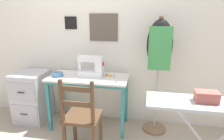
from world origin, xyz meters
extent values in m
plane|color=tan|center=(0.00, 0.00, 0.00)|extent=(14.00, 14.00, 0.00)
cube|color=silver|center=(0.00, 0.58, 1.27)|extent=(10.00, 0.05, 2.55)
cube|color=brown|center=(0.16, 0.54, 1.40)|extent=(0.40, 0.02, 0.38)
cube|color=black|center=(-0.33, 0.55, 1.46)|extent=(0.18, 0.01, 0.18)
cube|color=silver|center=(0.00, 0.26, 0.74)|extent=(1.09, 0.51, 0.02)
cube|color=teal|center=(0.00, 0.04, 0.71)|extent=(1.01, 0.03, 0.04)
cube|color=teal|center=(-0.51, 0.04, 0.37)|extent=(0.04, 0.04, 0.73)
cube|color=teal|center=(0.51, 0.04, 0.37)|extent=(0.04, 0.04, 0.73)
cube|color=teal|center=(-0.51, 0.47, 0.37)|extent=(0.04, 0.04, 0.73)
cube|color=teal|center=(0.51, 0.47, 0.37)|extent=(0.04, 0.04, 0.73)
cube|color=white|center=(0.03, 0.29, 0.80)|extent=(0.33, 0.18, 0.08)
cube|color=white|center=(0.15, 0.29, 0.94)|extent=(0.09, 0.15, 0.20)
cube|color=white|center=(0.01, 0.29, 1.00)|extent=(0.29, 0.13, 0.07)
cube|color=white|center=(-0.12, 0.29, 0.90)|extent=(0.04, 0.10, 0.13)
cylinder|color=#B22D2D|center=(0.20, 0.29, 0.94)|extent=(0.02, 0.06, 0.06)
cylinder|color=#99999E|center=(0.15, 0.29, 1.05)|extent=(0.01, 0.01, 0.02)
cylinder|color=teal|center=(-0.42, 0.20, 0.78)|extent=(0.15, 0.15, 0.05)
cylinder|color=#243D54|center=(-0.42, 0.20, 0.80)|extent=(0.12, 0.12, 0.01)
cube|color=silver|center=(0.45, 0.06, 0.76)|extent=(0.09, 0.08, 0.00)
cube|color=silver|center=(0.44, 0.05, 0.76)|extent=(0.07, 0.09, 0.00)
torus|color=#2870B7|center=(0.40, 0.10, 0.76)|extent=(0.03, 0.03, 0.01)
torus|color=#2870B7|center=(0.40, 0.11, 0.76)|extent=(0.03, 0.03, 0.01)
cylinder|color=orange|center=(0.24, 0.33, 0.77)|extent=(0.03, 0.03, 0.03)
cylinder|color=beige|center=(0.24, 0.33, 0.79)|extent=(0.04, 0.04, 0.00)
cylinder|color=beige|center=(0.24, 0.33, 0.76)|extent=(0.04, 0.04, 0.00)
cylinder|color=yellow|center=(0.30, 0.31, 0.77)|extent=(0.03, 0.03, 0.03)
cylinder|color=beige|center=(0.30, 0.31, 0.79)|extent=(0.04, 0.04, 0.00)
cylinder|color=beige|center=(0.30, 0.31, 0.76)|extent=(0.04, 0.04, 0.00)
cylinder|color=silver|center=(0.35, 0.29, 0.78)|extent=(0.03, 0.03, 0.04)
cylinder|color=beige|center=(0.35, 0.29, 0.80)|extent=(0.03, 0.03, 0.00)
cylinder|color=beige|center=(0.35, 0.29, 0.76)|extent=(0.03, 0.03, 0.00)
cube|color=#513823|center=(0.08, -0.27, 0.44)|extent=(0.40, 0.38, 0.04)
cube|color=#513823|center=(-0.09, -0.11, 0.21)|extent=(0.04, 0.04, 0.42)
cube|color=#513823|center=(0.25, -0.11, 0.21)|extent=(0.04, 0.04, 0.42)
cube|color=#513823|center=(-0.09, -0.43, 0.70)|extent=(0.04, 0.04, 0.48)
cube|color=#513823|center=(0.25, -0.43, 0.70)|extent=(0.04, 0.04, 0.48)
cube|color=#513823|center=(0.08, -0.43, 0.85)|extent=(0.34, 0.02, 0.06)
cube|color=#513823|center=(0.08, -0.43, 0.68)|extent=(0.34, 0.02, 0.06)
cube|color=#B7B7BC|center=(-0.90, 0.30, 0.38)|extent=(0.44, 0.49, 0.75)
cube|color=#A8A8AD|center=(-0.90, 0.05, 0.54)|extent=(0.41, 0.01, 0.27)
cube|color=#333338|center=(-0.90, 0.04, 0.54)|extent=(0.10, 0.01, 0.02)
cube|color=#A8A8AD|center=(-0.90, 0.05, 0.21)|extent=(0.41, 0.01, 0.27)
cube|color=#333338|center=(-0.90, 0.04, 0.21)|extent=(0.10, 0.01, 0.02)
cylinder|color=#846647|center=(0.93, 0.32, 0.01)|extent=(0.32, 0.32, 0.03)
cylinder|color=#ADA89E|center=(0.93, 0.32, 0.51)|extent=(0.03, 0.03, 0.96)
ellipsoid|color=black|center=(0.93, 0.32, 1.21)|extent=(0.32, 0.23, 0.63)
sphere|color=brown|center=(0.93, 0.32, 1.55)|extent=(0.06, 0.06, 0.06)
cube|color=#3D934C|center=(0.93, 0.20, 1.18)|extent=(0.27, 0.01, 0.53)
cube|color=#ADB2B7|center=(1.35, -0.59, 0.87)|extent=(1.12, 0.32, 0.02)
cube|color=#AD564C|center=(1.29, -0.58, 0.92)|extent=(0.18, 0.11, 0.09)
cube|color=#BE5F54|center=(1.29, -0.58, 0.97)|extent=(0.19, 0.12, 0.01)
camera|label=1|loc=(0.79, -2.23, 1.61)|focal=32.00mm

